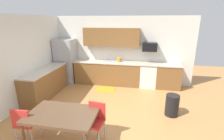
% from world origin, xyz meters
% --- Properties ---
extents(ground_plane, '(12.00, 12.00, 0.00)m').
position_xyz_m(ground_plane, '(0.00, 0.00, 0.00)').
color(ground_plane, '#B77F47').
extents(wall_back, '(5.80, 0.10, 2.70)m').
position_xyz_m(wall_back, '(0.00, 2.65, 1.35)').
color(wall_back, silver).
rests_on(wall_back, ground).
extents(wall_left, '(0.10, 5.80, 2.70)m').
position_xyz_m(wall_left, '(-2.65, 0.00, 1.35)').
color(wall_left, silver).
rests_on(wall_left, ground).
extents(cabinet_run_back, '(2.64, 0.60, 0.90)m').
position_xyz_m(cabinet_run_back, '(-0.43, 2.30, 0.45)').
color(cabinet_run_back, brown).
rests_on(cabinet_run_back, ground).
extents(cabinet_run_back_right, '(0.91, 0.60, 0.90)m').
position_xyz_m(cabinet_run_back_right, '(1.94, 2.30, 0.45)').
color(cabinet_run_back_right, brown).
rests_on(cabinet_run_back_right, ground).
extents(cabinet_run_left, '(0.60, 2.00, 0.90)m').
position_xyz_m(cabinet_run_left, '(-2.30, 0.80, 0.45)').
color(cabinet_run_left, brown).
rests_on(cabinet_run_left, ground).
extents(countertop_back, '(4.80, 0.64, 0.04)m').
position_xyz_m(countertop_back, '(0.00, 2.30, 0.92)').
color(countertop_back, beige).
rests_on(countertop_back, cabinet_run_back).
extents(countertop_left, '(0.64, 2.00, 0.04)m').
position_xyz_m(countertop_left, '(-2.30, 0.80, 0.92)').
color(countertop_left, beige).
rests_on(countertop_left, cabinet_run_left).
extents(upper_cabinets_back, '(2.20, 0.34, 0.70)m').
position_xyz_m(upper_cabinets_back, '(-0.30, 2.43, 1.90)').
color(upper_cabinets_back, brown).
extents(refrigerator, '(0.76, 0.70, 1.80)m').
position_xyz_m(refrigerator, '(-2.18, 2.22, 0.90)').
color(refrigerator, '#9EA0A5').
rests_on(refrigerator, ground).
extents(oven_range, '(0.60, 0.60, 0.91)m').
position_xyz_m(oven_range, '(1.19, 2.30, 0.46)').
color(oven_range, white).
rests_on(oven_range, ground).
extents(microwave, '(0.54, 0.36, 0.32)m').
position_xyz_m(microwave, '(1.19, 2.40, 1.56)').
color(microwave, black).
extents(sink_basin, '(0.48, 0.40, 0.14)m').
position_xyz_m(sink_basin, '(-0.38, 2.30, 0.88)').
color(sink_basin, '#A5A8AD').
rests_on(sink_basin, countertop_back).
extents(sink_faucet, '(0.02, 0.02, 0.24)m').
position_xyz_m(sink_faucet, '(-0.38, 2.48, 1.04)').
color(sink_faucet, '#B2B5BA').
rests_on(sink_faucet, countertop_back).
extents(dining_table, '(1.40, 0.90, 0.73)m').
position_xyz_m(dining_table, '(-0.60, -1.27, 0.67)').
color(dining_table, brown).
rests_on(dining_table, ground).
extents(chair_near_table, '(0.44, 0.44, 0.85)m').
position_xyz_m(chair_near_table, '(0.01, -1.01, 0.50)').
color(chair_near_table, red).
rests_on(chair_near_table, ground).
extents(chair_far_side, '(0.42, 0.42, 0.85)m').
position_xyz_m(chair_far_side, '(-1.40, -1.40, 0.50)').
color(chair_far_side, red).
rests_on(chair_far_side, ground).
extents(trash_bin, '(0.36, 0.36, 0.60)m').
position_xyz_m(trash_bin, '(1.81, 0.30, 0.30)').
color(trash_bin, black).
rests_on(trash_bin, ground).
extents(floor_mat, '(0.70, 0.50, 0.01)m').
position_xyz_m(floor_mat, '(-0.36, 1.65, 0.01)').
color(floor_mat, orange).
rests_on(floor_mat, ground).
extents(kettle, '(0.14, 0.14, 0.20)m').
position_xyz_m(kettle, '(0.03, 2.35, 1.02)').
color(kettle, orange).
rests_on(kettle, countertop_back).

